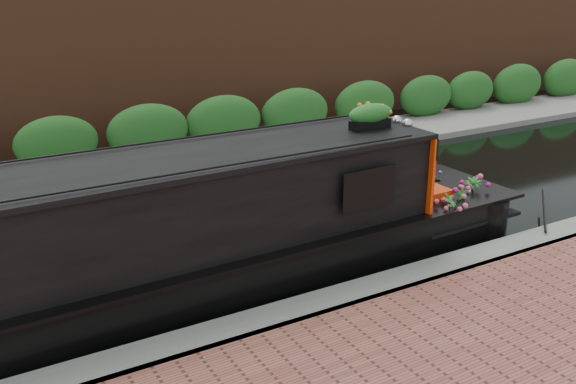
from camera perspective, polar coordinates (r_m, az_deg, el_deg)
ground at (r=11.65m, az=-4.69°, el=-3.52°), size 80.00×80.00×0.00m
near_bank_coping at (r=9.08m, az=4.54°, el=-10.57°), size 40.00×0.60×0.50m
far_bank_path at (r=15.33m, az=-11.52°, el=1.84°), size 40.00×2.40×0.34m
far_hedge at (r=16.15m, az=-12.57°, el=2.67°), size 40.00×1.10×2.80m
far_brick_wall at (r=18.10m, az=-14.66°, el=4.30°), size 40.00×1.00×8.00m
narrowboat at (r=9.23m, az=-9.75°, el=-4.70°), size 11.55×2.27×2.71m
rope_fender at (r=12.73m, az=17.01°, el=-1.48°), size 0.35×0.37×0.35m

